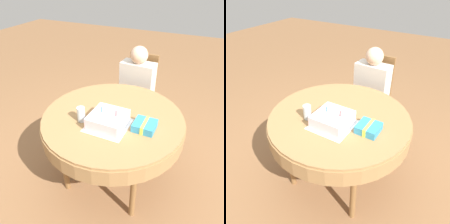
# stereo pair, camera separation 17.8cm
# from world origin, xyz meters

# --- Properties ---
(ground_plane) EXTENTS (12.00, 12.00, 0.00)m
(ground_plane) POSITION_xyz_m (0.00, 0.00, 0.00)
(ground_plane) COLOR #8C603D
(dining_table) EXTENTS (1.22, 1.22, 0.74)m
(dining_table) POSITION_xyz_m (0.00, 0.00, 0.66)
(dining_table) COLOR #9E7547
(dining_table) RESTS_ON ground_plane
(chair) EXTENTS (0.40, 0.40, 0.97)m
(chair) POSITION_xyz_m (-0.06, 0.89, 0.51)
(chair) COLOR brown
(chair) RESTS_ON ground_plane
(person) EXTENTS (0.39, 0.30, 1.10)m
(person) POSITION_xyz_m (-0.06, 0.80, 0.66)
(person) COLOR #DBB293
(person) RESTS_ON ground_plane
(napkin) EXTENTS (0.32, 0.32, 0.00)m
(napkin) POSITION_xyz_m (0.02, -0.14, 0.75)
(napkin) COLOR white
(napkin) RESTS_ON dining_table
(birthday_cake) EXTENTS (0.27, 0.27, 0.15)m
(birthday_cake) POSITION_xyz_m (0.02, -0.14, 0.80)
(birthday_cake) COLOR silver
(birthday_cake) RESTS_ON dining_table
(drinking_glass) EXTENTS (0.07, 0.07, 0.13)m
(drinking_glass) POSITION_xyz_m (-0.20, -0.18, 0.81)
(drinking_glass) COLOR silver
(drinking_glass) RESTS_ON dining_table
(gift_box) EXTENTS (0.17, 0.17, 0.07)m
(gift_box) POSITION_xyz_m (0.30, -0.07, 0.77)
(gift_box) COLOR teal
(gift_box) RESTS_ON dining_table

